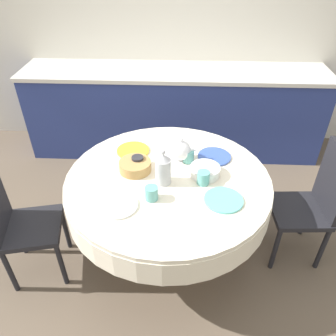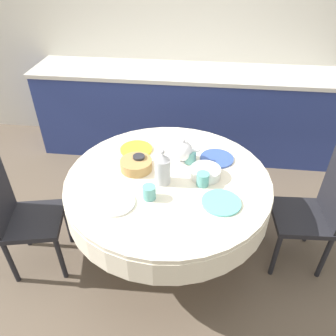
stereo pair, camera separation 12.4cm
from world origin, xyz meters
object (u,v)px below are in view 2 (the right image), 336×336
Objects in this scene: chair_left at (316,208)px; chair_right at (19,212)px; coffee_carafe at (163,169)px; teapot at (183,151)px.

chair_left is 1.00× the size of chair_right.
chair_right is 3.77× the size of coffee_carafe.
chair_left is 2.12m from chair_right.
chair_right is 1.08m from coffee_carafe.
teapot is at bearing 77.86° from chair_left.
chair_right is at bearing -158.66° from teapot.
coffee_carafe is at bearing 87.44° from chair_right.
coffee_carafe reaches higher than chair_left.
coffee_carafe is (-1.09, -0.11, 0.34)m from chair_left.
chair_right is (-2.10, -0.28, 0.00)m from chair_left.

